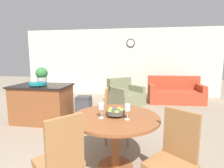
{
  "coord_description": "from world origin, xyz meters",
  "views": [
    {
      "loc": [
        0.83,
        -1.1,
        1.53
      ],
      "look_at": [
        0.25,
        2.66,
        0.96
      ],
      "focal_mm": 28.0,
      "sensor_mm": 36.0,
      "label": 1
    }
  ],
  "objects_px": {
    "fruit_bowl": "(115,112)",
    "kitchen_island": "(43,103)",
    "dining_chair_near_right": "(175,155)",
    "wine_glass_left": "(101,107)",
    "dining_chair_far_side": "(113,113)",
    "potted_plant": "(42,75)",
    "teal_bowl": "(38,84)",
    "dining_table": "(115,128)",
    "armchair": "(125,96)",
    "trash_bin": "(84,109)",
    "wine_glass_right": "(127,108)",
    "couch": "(175,94)",
    "dining_chair_near_left": "(61,157)"
  },
  "relations": [
    {
      "from": "fruit_bowl",
      "to": "kitchen_island",
      "type": "height_order",
      "value": "kitchen_island"
    },
    {
      "from": "dining_chair_near_right",
      "to": "wine_glass_left",
      "type": "distance_m",
      "value": 1.0
    },
    {
      "from": "dining_chair_far_side",
      "to": "potted_plant",
      "type": "height_order",
      "value": "potted_plant"
    },
    {
      "from": "teal_bowl",
      "to": "potted_plant",
      "type": "bearing_deg",
      "value": 107.51
    },
    {
      "from": "dining_table",
      "to": "dining_chair_far_side",
      "type": "bearing_deg",
      "value": 100.81
    },
    {
      "from": "teal_bowl",
      "to": "armchair",
      "type": "bearing_deg",
      "value": 48.12
    },
    {
      "from": "dining_table",
      "to": "trash_bin",
      "type": "relative_size",
      "value": 1.91
    },
    {
      "from": "dining_chair_near_right",
      "to": "wine_glass_right",
      "type": "distance_m",
      "value": 0.73
    },
    {
      "from": "wine_glass_right",
      "to": "couch",
      "type": "xyz_separation_m",
      "value": [
        1.39,
        4.12,
        -0.61
      ]
    },
    {
      "from": "dining_chair_far_side",
      "to": "potted_plant",
      "type": "distance_m",
      "value": 2.26
    },
    {
      "from": "dining_table",
      "to": "teal_bowl",
      "type": "height_order",
      "value": "teal_bowl"
    },
    {
      "from": "dining_chair_near_left",
      "to": "potted_plant",
      "type": "bearing_deg",
      "value": 73.14
    },
    {
      "from": "couch",
      "to": "potted_plant",
      "type": "bearing_deg",
      "value": -151.93
    },
    {
      "from": "couch",
      "to": "kitchen_island",
      "type": "bearing_deg",
      "value": -148.25
    },
    {
      "from": "dining_chair_near_right",
      "to": "couch",
      "type": "xyz_separation_m",
      "value": [
        0.87,
        4.47,
        -0.24
      ]
    },
    {
      "from": "dining_chair_near_right",
      "to": "potted_plant",
      "type": "xyz_separation_m",
      "value": [
        -2.78,
        2.27,
        0.57
      ]
    },
    {
      "from": "dining_chair_near_right",
      "to": "couch",
      "type": "height_order",
      "value": "dining_chair_near_right"
    },
    {
      "from": "kitchen_island",
      "to": "teal_bowl",
      "type": "distance_m",
      "value": 0.52
    },
    {
      "from": "wine_glass_left",
      "to": "trash_bin",
      "type": "distance_m",
      "value": 2.09
    },
    {
      "from": "wine_glass_right",
      "to": "armchair",
      "type": "height_order",
      "value": "wine_glass_right"
    },
    {
      "from": "trash_bin",
      "to": "armchair",
      "type": "distance_m",
      "value": 1.94
    },
    {
      "from": "dining_chair_far_side",
      "to": "potted_plant",
      "type": "xyz_separation_m",
      "value": [
        -1.95,
        1.0,
        0.57
      ]
    },
    {
      "from": "trash_bin",
      "to": "couch",
      "type": "bearing_deg",
      "value": 41.87
    },
    {
      "from": "fruit_bowl",
      "to": "armchair",
      "type": "distance_m",
      "value": 3.5
    },
    {
      "from": "dining_chair_far_side",
      "to": "wine_glass_right",
      "type": "bearing_deg",
      "value": 14.0
    },
    {
      "from": "potted_plant",
      "to": "dining_chair_near_left",
      "type": "bearing_deg",
      "value": -56.67
    },
    {
      "from": "dining_table",
      "to": "dining_chair_near_left",
      "type": "xyz_separation_m",
      "value": [
        -0.46,
        -0.68,
        -0.05
      ]
    },
    {
      "from": "wine_glass_left",
      "to": "armchair",
      "type": "bearing_deg",
      "value": 89.4
    },
    {
      "from": "wine_glass_left",
      "to": "potted_plant",
      "type": "xyz_separation_m",
      "value": [
        -1.93,
        1.91,
        0.2
      ]
    },
    {
      "from": "couch",
      "to": "trash_bin",
      "type": "bearing_deg",
      "value": -141.08
    },
    {
      "from": "couch",
      "to": "teal_bowl",
      "type": "bearing_deg",
      "value": -146.54
    },
    {
      "from": "wine_glass_left",
      "to": "dining_chair_far_side",
      "type": "bearing_deg",
      "value": 88.92
    },
    {
      "from": "wine_glass_right",
      "to": "dining_chair_near_right",
      "type": "bearing_deg",
      "value": -34.28
    },
    {
      "from": "dining_chair_near_left",
      "to": "teal_bowl",
      "type": "height_order",
      "value": "dining_chair_near_left"
    },
    {
      "from": "kitchen_island",
      "to": "dining_table",
      "type": "bearing_deg",
      "value": -38.29
    },
    {
      "from": "fruit_bowl",
      "to": "trash_bin",
      "type": "height_order",
      "value": "fruit_bowl"
    },
    {
      "from": "dining_chair_near_right",
      "to": "dining_chair_far_side",
      "type": "xyz_separation_m",
      "value": [
        -0.84,
        1.27,
        0.0
      ]
    },
    {
      "from": "dining_chair_near_right",
      "to": "dining_chair_far_side",
      "type": "distance_m",
      "value": 1.53
    },
    {
      "from": "dining_chair_far_side",
      "to": "trash_bin",
      "type": "xyz_separation_m",
      "value": [
        -0.85,
        0.9,
        -0.23
      ]
    },
    {
      "from": "fruit_bowl",
      "to": "couch",
      "type": "relative_size",
      "value": 0.14
    },
    {
      "from": "dining_chair_far_side",
      "to": "wine_glass_left",
      "type": "distance_m",
      "value": 0.99
    },
    {
      "from": "dining_table",
      "to": "fruit_bowl",
      "type": "relative_size",
      "value": 4.7
    },
    {
      "from": "dining_chair_near_left",
      "to": "potted_plant",
      "type": "xyz_separation_m",
      "value": [
        -1.64,
        2.49,
        0.57
      ]
    },
    {
      "from": "fruit_bowl",
      "to": "trash_bin",
      "type": "xyz_separation_m",
      "value": [
        -1.0,
        1.71,
        -0.51
      ]
    },
    {
      "from": "dining_chair_near_left",
      "to": "dining_chair_near_right",
      "type": "relative_size",
      "value": 1.0
    },
    {
      "from": "wine_glass_right",
      "to": "armchair",
      "type": "relative_size",
      "value": 0.15
    },
    {
      "from": "dining_chair_near_right",
      "to": "dining_chair_far_side",
      "type": "height_order",
      "value": "same"
    },
    {
      "from": "kitchen_island",
      "to": "armchair",
      "type": "xyz_separation_m",
      "value": [
        1.84,
        1.89,
        -0.16
      ]
    },
    {
      "from": "dining_chair_near_right",
      "to": "teal_bowl",
      "type": "height_order",
      "value": "dining_chair_near_right"
    },
    {
      "from": "kitchen_island",
      "to": "potted_plant",
      "type": "height_order",
      "value": "potted_plant"
    }
  ]
}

